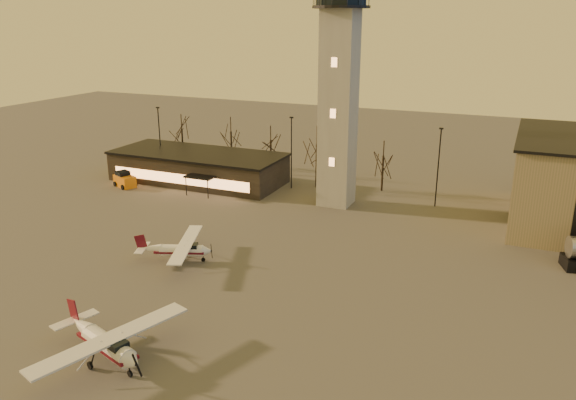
{
  "coord_description": "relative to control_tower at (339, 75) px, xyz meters",
  "views": [
    {
      "loc": [
        21.94,
        -35.83,
        22.92
      ],
      "look_at": [
        0.64,
        13.0,
        5.61
      ],
      "focal_mm": 35.0,
      "sensor_mm": 36.0,
      "label": 1
    }
  ],
  "objects": [
    {
      "name": "service_cart",
      "position": [
        -30.13,
        -4.73,
        -15.49
      ],
      "size": [
        3.89,
        3.21,
        2.18
      ],
      "rotation": [
        0.0,
        0.0,
        -0.41
      ],
      "color": "#CA6E0B",
      "rests_on": "ground"
    },
    {
      "name": "light_poles",
      "position": [
        0.5,
        1.0,
        -10.92
      ],
      "size": [
        58.5,
        12.25,
        10.14
      ],
      "color": "black",
      "rests_on": "ground"
    },
    {
      "name": "cessna_front",
      "position": [
        -2.83,
        -39.88,
        -15.21
      ],
      "size": [
        9.51,
        11.67,
        3.26
      ],
      "rotation": [
        0.0,
        0.0,
        -0.32
      ],
      "color": "silver",
      "rests_on": "ground"
    },
    {
      "name": "cessna_rear",
      "position": [
        -7.9,
        -23.29,
        -15.38
      ],
      "size": [
        8.1,
        9.85,
        2.78
      ],
      "rotation": [
        0.0,
        0.0,
        0.37
      ],
      "color": "white",
      "rests_on": "ground"
    },
    {
      "name": "control_tower",
      "position": [
        0.0,
        0.0,
        0.0
      ],
      "size": [
        6.8,
        6.8,
        32.6
      ],
      "color": "gray",
      "rests_on": "ground"
    },
    {
      "name": "tree_row",
      "position": [
        -13.7,
        9.16,
        -10.39
      ],
      "size": [
        37.2,
        9.2,
        8.8
      ],
      "color": "black",
      "rests_on": "ground"
    },
    {
      "name": "terminal",
      "position": [
        -21.99,
        1.98,
        -14.17
      ],
      "size": [
        25.4,
        12.2,
        4.3
      ],
      "color": "black",
      "rests_on": "ground"
    },
    {
      "name": "ground",
      "position": [
        0.0,
        -30.0,
        -16.33
      ],
      "size": [
        220.0,
        220.0,
        0.0
      ],
      "primitive_type": "plane",
      "color": "#484543",
      "rests_on": "ground"
    }
  ]
}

